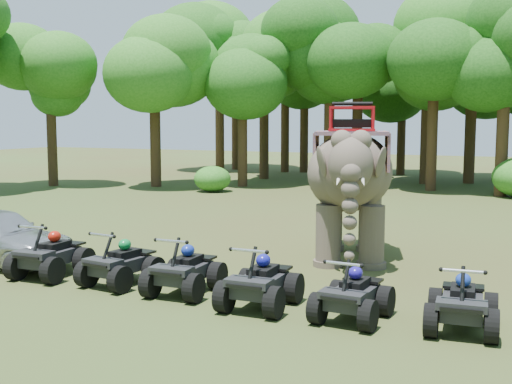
# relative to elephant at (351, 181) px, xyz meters

# --- Properties ---
(ground) EXTENTS (110.00, 110.00, 0.00)m
(ground) POSITION_rel_elephant_xyz_m (-1.71, -3.40, -2.03)
(ground) COLOR #47381E
(ground) RESTS_ON ground
(elephant) EXTENTS (3.37, 5.24, 4.07)m
(elephant) POSITION_rel_elephant_xyz_m (0.00, 0.00, 0.00)
(elephant) COLOR brown
(elephant) RESTS_ON ground
(atv_0) EXTENTS (1.34, 1.79, 1.29)m
(atv_0) POSITION_rel_elephant_xyz_m (-5.77, -4.80, -1.39)
(atv_0) COLOR black
(atv_0) RESTS_ON ground
(atv_1) EXTENTS (1.40, 1.80, 1.23)m
(atv_1) POSITION_rel_elephant_xyz_m (-3.84, -4.74, -1.42)
(atv_1) COLOR black
(atv_1) RESTS_ON ground
(atv_2) EXTENTS (1.30, 1.74, 1.25)m
(atv_2) POSITION_rel_elephant_xyz_m (-2.18, -4.78, -1.41)
(atv_2) COLOR black
(atv_2) RESTS_ON ground
(atv_3) EXTENTS (1.29, 1.74, 1.27)m
(atv_3) POSITION_rel_elephant_xyz_m (-0.33, -5.05, -1.40)
(atv_3) COLOR black
(atv_3) RESTS_ON ground
(atv_4) EXTENTS (1.26, 1.66, 1.18)m
(atv_4) POSITION_rel_elephant_xyz_m (1.51, -5.04, -1.44)
(atv_4) COLOR black
(atv_4) RESTS_ON ground
(atv_5) EXTENTS (1.33, 1.73, 1.20)m
(atv_5) POSITION_rel_elephant_xyz_m (3.40, -4.85, -1.43)
(atv_5) COLOR black
(atv_5) RESTS_ON ground
(tree_0) EXTENTS (5.96, 5.96, 8.52)m
(tree_0) POSITION_rel_elephant_xyz_m (-1.71, 21.00, 2.23)
(tree_0) COLOR #195114
(tree_0) RESTS_ON ground
(tree_1) EXTENTS (6.16, 6.16, 8.79)m
(tree_1) POSITION_rel_elephant_xyz_m (2.65, 16.29, 2.36)
(tree_1) COLOR #195114
(tree_1) RESTS_ON ground
(tree_22) EXTENTS (5.28, 5.28, 7.55)m
(tree_22) POSITION_rel_elephant_xyz_m (-20.23, 11.38, 1.74)
(tree_22) COLOR #195114
(tree_22) RESTS_ON ground
(tree_23) EXTENTS (6.44, 6.44, 9.20)m
(tree_23) POSITION_rel_elephant_xyz_m (-14.83, 13.41, 2.57)
(tree_23) COLOR #195114
(tree_23) RESTS_ON ground
(tree_24) EXTENTS (5.37, 5.37, 7.67)m
(tree_24) POSITION_rel_elephant_xyz_m (-10.53, 15.41, 1.80)
(tree_24) COLOR #195114
(tree_24) RESTS_ON ground
(tree_25) EXTENTS (6.56, 6.56, 9.37)m
(tree_25) POSITION_rel_elephant_xyz_m (-6.62, 18.52, 2.65)
(tree_25) COLOR #195114
(tree_25) RESTS_ON ground
(tree_26) EXTENTS (7.29, 7.29, 10.41)m
(tree_26) POSITION_rel_elephant_xyz_m (-16.24, 23.63, 3.17)
(tree_26) COLOR #195114
(tree_26) RESTS_ON ground
(tree_27) EXTENTS (7.50, 7.50, 10.71)m
(tree_27) POSITION_rel_elephant_xyz_m (-16.23, 26.16, 3.32)
(tree_27) COLOR #195114
(tree_27) RESTS_ON ground
(tree_28) EXTENTS (6.63, 6.63, 9.46)m
(tree_28) POSITION_rel_elephant_xyz_m (-11.32, 20.12, 2.70)
(tree_28) COLOR #195114
(tree_28) RESTS_ON ground
(tree_29) EXTENTS (6.54, 6.54, 9.35)m
(tree_29) POSITION_rel_elephant_xyz_m (-10.77, 25.75, 2.64)
(tree_29) COLOR #195114
(tree_29) RESTS_ON ground
(tree_30) EXTENTS (6.53, 6.53, 9.34)m
(tree_30) POSITION_rel_elephant_xyz_m (-12.10, 25.51, 2.63)
(tree_30) COLOR #195114
(tree_30) RESTS_ON ground
(tree_32) EXTENTS (6.88, 6.88, 9.82)m
(tree_32) POSITION_rel_elephant_xyz_m (-5.53, 20.43, 2.88)
(tree_32) COLOR #195114
(tree_32) RESTS_ON ground
(tree_35) EXTENTS (6.11, 6.11, 8.73)m
(tree_35) POSITION_rel_elephant_xyz_m (2.14, 26.14, 2.33)
(tree_35) COLOR #195114
(tree_35) RESTS_ON ground
(tree_36) EXTENTS (5.58, 5.58, 7.97)m
(tree_36) POSITION_rel_elephant_xyz_m (-0.79, 17.53, 1.95)
(tree_36) COLOR #195114
(tree_36) RESTS_ON ground
(tree_37) EXTENTS (7.42, 7.42, 10.61)m
(tree_37) POSITION_rel_elephant_xyz_m (0.56, 22.35, 3.27)
(tree_37) COLOR #195114
(tree_37) RESTS_ON ground
(tree_38) EXTENTS (5.88, 5.88, 8.40)m
(tree_38) POSITION_rel_elephant_xyz_m (-4.22, 26.50, 2.16)
(tree_38) COLOR #195114
(tree_38) RESTS_ON ground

